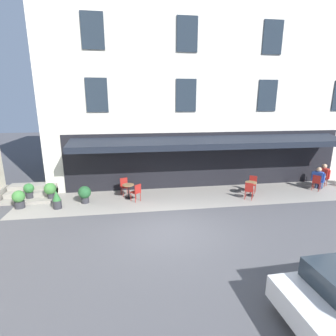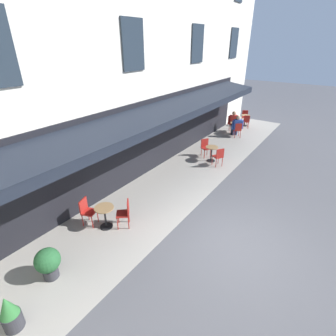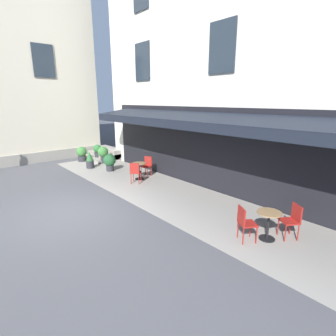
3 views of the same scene
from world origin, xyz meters
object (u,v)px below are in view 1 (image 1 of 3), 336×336
Objects in this scene: cafe_chair_red_corner_left at (137,191)px; seated_companion_in_red at (323,175)px; potted_plant_entrance_right at (50,190)px; cafe_chair_red_near_door at (124,185)px; cafe_chair_red_back_row at (317,181)px; cafe_chair_red_corner_right at (324,177)px; potted_plant_by_steps at (29,191)px; cafe_chair_red_by_window at (253,183)px; potted_plant_entrance_left at (57,200)px; cafe_table_near_entrance at (128,189)px; seated_patron_in_blue at (318,178)px; potted_plant_mid_terrace at (19,199)px; cafe_table_streetside at (320,180)px; cafe_table_mid_terrace at (251,187)px; cafe_chair_red_kerbside at (249,189)px; potted_plant_under_sign at (85,193)px.

seated_companion_in_red is at bearing -175.89° from cafe_chair_red_corner_left.
cafe_chair_red_near_door is at bearing -174.55° from potted_plant_entrance_right.
cafe_chair_red_corner_right is (-1.02, -0.74, 0.00)m from cafe_chair_red_back_row.
potted_plant_by_steps is (16.25, -0.13, -0.21)m from seated_companion_in_red.
potted_plant_entrance_left is (10.11, 0.81, -0.12)m from cafe_chair_red_by_window.
potted_plant_entrance_right is (3.88, -0.25, 0.08)m from cafe_table_near_entrance.
potted_plant_entrance_left is (3.73, 0.33, -0.12)m from cafe_chair_red_corner_left.
seated_patron_in_blue reaches higher than potted_plant_mid_terrace.
cafe_table_streetside is at bearing -178.95° from cafe_chair_red_by_window.
cafe_chair_red_near_door is at bearing -178.04° from potted_plant_by_steps.
cafe_chair_red_corner_left is at bearing 119.85° from cafe_chair_red_near_door.
cafe_chair_red_kerbside reaches higher than cafe_table_mid_terrace.
cafe_chair_red_corner_left is at bearing 170.32° from potted_plant_by_steps.
cafe_chair_red_corner_left is 1.01× the size of potted_plant_by_steps.
cafe_chair_red_by_window is at bearing -177.66° from potted_plant_mid_terrace.
cafe_table_streetside is (-4.15, -0.08, -0.06)m from cafe_chair_red_by_window.
cafe_chair_red_by_window is 11.90m from potted_plant_mid_terrace.
cafe_chair_red_kerbside is (-6.09, 1.05, 0.06)m from cafe_table_near_entrance.
cafe_chair_red_corner_right is at bearing -175.22° from potted_plant_entrance_left.
cafe_chair_red_back_row is (-4.36, -0.74, 0.00)m from cafe_chair_red_kerbside.
cafe_chair_red_kerbside is 1.06× the size of potted_plant_under_sign.
cafe_chair_red_back_row is 1.06× the size of potted_plant_mid_terrace.
cafe_table_streetside is 0.88× the size of potted_plant_mid_terrace.
cafe_chair_red_by_window is at bearing 175.10° from cafe_chair_red_near_door.
cafe_chair_red_corner_right is at bearing 179.96° from potted_plant_by_steps.
seated_patron_in_blue is at bearing -179.48° from potted_plant_under_sign.
cafe_chair_red_corner_right is 0.67× the size of seated_companion_in_red.
cafe_chair_red_corner_right is (-11.68, 0.17, 0.00)m from cafe_chair_red_near_door.
cafe_table_near_entrance is at bearing -9.81° from cafe_chair_red_kerbside.
cafe_chair_red_corner_left is 1.00× the size of cafe_chair_red_corner_right.
potted_plant_mid_terrace is at bearing 2.34° from cafe_chair_red_by_window.
cafe_chair_red_corner_left is 1.00× the size of cafe_chair_red_by_window.
cafe_chair_red_kerbside is 0.67× the size of seated_companion_in_red.
seated_patron_in_blue reaches higher than cafe_chair_red_corner_right.
cafe_chair_red_back_row is 0.67× the size of seated_companion_in_red.
potted_plant_entrance_left is at bearing 169.68° from potted_plant_mid_terrace.
seated_companion_in_red is at bearing -144.15° from seated_patron_in_blue.
potted_plant_mid_terrace is (2.97, 0.19, -0.03)m from potted_plant_under_sign.
cafe_chair_red_kerbside is at bearing 13.07° from cafe_table_streetside.
cafe_chair_red_near_door is (0.21, -0.60, 0.06)m from cafe_table_near_entrance.
cafe_chair_red_corner_right is at bearing -146.44° from cafe_table_streetside.
cafe_chair_red_corner_left is 0.68× the size of seated_patron_in_blue.
seated_companion_in_red reaches higher than potted_plant_mid_terrace.
cafe_chair_red_near_door and cafe_chair_red_by_window have the same top height.
cafe_table_streetside is at bearing -179.62° from cafe_table_near_entrance.
cafe_chair_red_kerbside reaches higher than cafe_table_streetside.
cafe_chair_red_by_window is 0.67× the size of seated_companion_in_red.
cafe_chair_red_by_window is at bearing -124.36° from cafe_table_mid_terrace.
cafe_table_mid_terrace is 11.54m from potted_plant_mid_terrace.
cafe_chair_red_by_window is at bearing 179.98° from cafe_table_near_entrance.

